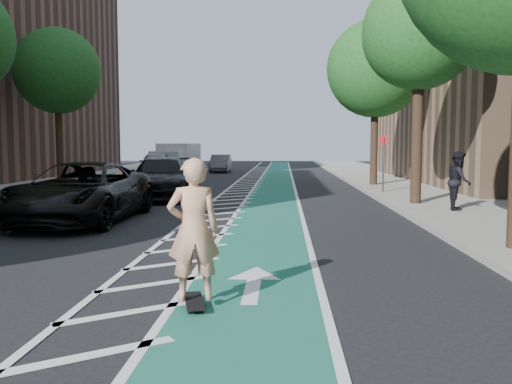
# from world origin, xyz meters

# --- Properties ---
(ground) EXTENTS (120.00, 120.00, 0.00)m
(ground) POSITION_xyz_m (0.00, 0.00, 0.00)
(ground) COLOR black
(ground) RESTS_ON ground
(bike_lane) EXTENTS (2.00, 90.00, 0.01)m
(bike_lane) POSITION_xyz_m (3.00, 10.00, 0.01)
(bike_lane) COLOR #1C634D
(bike_lane) RESTS_ON ground
(buffer_strip) EXTENTS (1.40, 90.00, 0.01)m
(buffer_strip) POSITION_xyz_m (1.50, 10.00, 0.01)
(buffer_strip) COLOR silver
(buffer_strip) RESTS_ON ground
(sidewalk_right) EXTENTS (5.00, 90.00, 0.15)m
(sidewalk_right) POSITION_xyz_m (9.50, 10.00, 0.07)
(sidewalk_right) COLOR gray
(sidewalk_right) RESTS_ON ground
(curb_right) EXTENTS (0.12, 90.00, 0.16)m
(curb_right) POSITION_xyz_m (7.05, 10.00, 0.08)
(curb_right) COLOR gray
(curb_right) RESTS_ON ground
(curb_left) EXTENTS (0.12, 90.00, 0.16)m
(curb_left) POSITION_xyz_m (-7.05, 10.00, 0.08)
(curb_left) COLOR gray
(curb_left) RESTS_ON ground
(tree_r_c) EXTENTS (4.20, 4.20, 7.90)m
(tree_r_c) POSITION_xyz_m (7.90, 8.00, 5.77)
(tree_r_c) COLOR #382619
(tree_r_c) RESTS_ON ground
(tree_r_d) EXTENTS (4.20, 4.20, 7.90)m
(tree_r_d) POSITION_xyz_m (7.90, 16.00, 5.77)
(tree_r_d) COLOR #382619
(tree_r_d) RESTS_ON ground
(tree_l_d) EXTENTS (4.20, 4.20, 7.90)m
(tree_l_d) POSITION_xyz_m (-7.90, 16.00, 5.77)
(tree_l_d) COLOR #382619
(tree_l_d) RESTS_ON ground
(sign_post) EXTENTS (0.35, 0.08, 2.47)m
(sign_post) POSITION_xyz_m (7.60, 12.00, 1.35)
(sign_post) COLOR #4C4C4C
(sign_post) RESTS_ON ground
(skateboard) EXTENTS (0.40, 0.83, 0.11)m
(skateboard) POSITION_xyz_m (2.30, -3.93, 0.09)
(skateboard) COLOR black
(skateboard) RESTS_ON ground
(skateboarder) EXTENTS (0.75, 0.58, 1.84)m
(skateboarder) POSITION_xyz_m (2.30, -3.93, 1.03)
(skateboarder) COLOR tan
(skateboarder) RESTS_ON skateboard
(suv_near) EXTENTS (2.82, 5.92, 1.63)m
(suv_near) POSITION_xyz_m (-2.09, 3.76, 0.82)
(suv_near) COLOR black
(suv_near) RESTS_ON ground
(suv_far) EXTENTS (2.80, 5.73, 1.60)m
(suv_far) POSITION_xyz_m (-1.36, 10.33, 0.80)
(suv_far) COLOR black
(suv_far) RESTS_ON ground
(car_silver) EXTENTS (2.50, 5.04, 1.65)m
(car_silver) POSITION_xyz_m (-4.96, 24.58, 0.83)
(car_silver) COLOR gray
(car_silver) RESTS_ON ground
(car_grey) EXTENTS (1.51, 4.13, 1.35)m
(car_grey) POSITION_xyz_m (-1.40, 30.82, 0.68)
(car_grey) COLOR #5D5C61
(car_grey) RESTS_ON ground
(pedestrian) EXTENTS (0.87, 1.00, 1.76)m
(pedestrian) POSITION_xyz_m (8.73, 5.80, 1.03)
(pedestrian) COLOR black
(pedestrian) RESTS_ON sidewalk_right
(box_truck) EXTENTS (2.98, 5.53, 2.20)m
(box_truck) POSITION_xyz_m (-4.60, 29.56, 1.01)
(box_truck) COLOR silver
(box_truck) RESTS_ON ground
(barrel_a) EXTENTS (0.74, 0.74, 1.00)m
(barrel_a) POSITION_xyz_m (-3.59, 4.87, 0.47)
(barrel_a) COLOR orange
(barrel_a) RESTS_ON ground
(barrel_b) EXTENTS (0.61, 0.61, 0.83)m
(barrel_b) POSITION_xyz_m (-3.56, 12.66, 0.39)
(barrel_b) COLOR orange
(barrel_b) RESTS_ON ground
(barrel_c) EXTENTS (0.75, 0.75, 1.03)m
(barrel_c) POSITION_xyz_m (-2.40, 14.50, 0.49)
(barrel_c) COLOR #E2530B
(barrel_c) RESTS_ON ground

